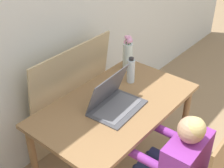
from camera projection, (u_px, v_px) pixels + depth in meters
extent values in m
cube|color=silver|center=(48.00, 8.00, 2.26)|extent=(6.40, 0.05, 2.50)
cube|color=olive|center=(116.00, 105.00, 2.18)|extent=(1.17, 0.69, 0.03)
cylinder|color=olive|center=(184.00, 123.00, 2.57)|extent=(0.05, 0.05, 0.69)
cylinder|color=olive|center=(35.00, 165.00, 2.18)|extent=(0.05, 0.05, 0.69)
cylinder|color=olive|center=(127.00, 97.00, 2.88)|extent=(0.05, 0.05, 0.69)
cube|color=olive|center=(219.00, 168.00, 1.71)|extent=(0.38, 0.03, 0.49)
cube|color=purple|center=(185.00, 162.00, 1.85)|extent=(0.35, 0.19, 0.34)
sphere|color=tan|center=(191.00, 130.00, 1.72)|extent=(0.15, 0.15, 0.15)
sphere|color=#D8BC72|center=(194.00, 128.00, 1.70)|extent=(0.13, 0.13, 0.13)
cylinder|color=navy|center=(168.00, 162.00, 2.06)|extent=(0.10, 0.28, 0.09)
cylinder|color=purple|center=(167.00, 132.00, 2.05)|extent=(0.06, 0.24, 0.06)
cylinder|color=purple|center=(142.00, 158.00, 1.85)|extent=(0.06, 0.24, 0.06)
cube|color=#4C4C51|center=(118.00, 108.00, 2.11)|extent=(0.40, 0.28, 0.01)
cube|color=slate|center=(118.00, 107.00, 2.11)|extent=(0.35, 0.20, 0.00)
cube|color=#4C4C51|center=(108.00, 89.00, 2.09)|extent=(0.39, 0.12, 0.24)
cube|color=#19284C|center=(107.00, 89.00, 2.09)|extent=(0.35, 0.10, 0.21)
cylinder|color=silver|center=(128.00, 57.00, 2.52)|extent=(0.08, 0.08, 0.23)
cylinder|color=#3D7A38|center=(129.00, 51.00, 2.51)|extent=(0.01, 0.01, 0.22)
sphere|color=#EA9EC6|center=(129.00, 38.00, 2.45)|extent=(0.04, 0.04, 0.04)
cylinder|color=#3D7A38|center=(126.00, 53.00, 2.51)|extent=(0.01, 0.01, 0.19)
sphere|color=#EA9EC6|center=(126.00, 42.00, 2.46)|extent=(0.04, 0.04, 0.04)
cylinder|color=#3D7A38|center=(126.00, 51.00, 2.48)|extent=(0.01, 0.01, 0.24)
sphere|color=#EA9EC6|center=(126.00, 37.00, 2.42)|extent=(0.03, 0.03, 0.03)
cylinder|color=#3D7A38|center=(128.00, 53.00, 2.48)|extent=(0.01, 0.01, 0.22)
sphere|color=#EA9EC6|center=(129.00, 41.00, 2.42)|extent=(0.04, 0.04, 0.04)
cylinder|color=#3D7A38|center=(130.00, 52.00, 2.50)|extent=(0.01, 0.01, 0.21)
sphere|color=#EA9EC6|center=(130.00, 40.00, 2.44)|extent=(0.04, 0.04, 0.04)
cylinder|color=silver|center=(131.00, 71.00, 2.36)|extent=(0.06, 0.06, 0.19)
cylinder|color=#262628|center=(131.00, 59.00, 2.31)|extent=(0.04, 0.04, 0.02)
cube|color=tan|center=(71.00, 98.00, 2.62)|extent=(0.84, 0.15, 0.98)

